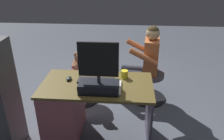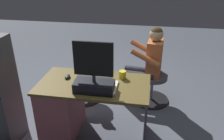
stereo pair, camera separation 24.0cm
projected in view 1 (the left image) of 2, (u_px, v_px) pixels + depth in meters
The scene contains 12 objects.
ground_plane at pixel (102, 116), 3.21m from camera, with size 10.00×10.00×0.00m, color #535964.
desk at pixel (71, 108), 2.71m from camera, with size 1.24×0.67×0.73m.
monitor at pixel (99, 79), 2.33m from camera, with size 0.41×0.20×0.54m.
keyboard at pixel (96, 80), 2.60m from camera, with size 0.42×0.14×0.02m, color black.
computer_mouse at pixel (69, 79), 2.62m from camera, with size 0.06×0.10×0.04m, color black.
cup at pixel (124, 74), 2.66m from camera, with size 0.08×0.08×0.09m, color yellow.
tv_remote at pixel (81, 86), 2.49m from camera, with size 0.04×0.15×0.02m, color black.
notebook_binder at pixel (111, 88), 2.44m from camera, with size 0.22×0.30×0.02m, color silver.
office_chair_teddy at pixel (81, 85), 3.47m from camera, with size 0.52×0.52×0.45m.
teddy_bear at pixel (80, 64), 3.34m from camera, with size 0.24×0.24×0.34m.
visitor_chair at pixel (149, 84), 3.50m from camera, with size 0.54×0.54×0.45m.
person at pixel (144, 59), 3.32m from camera, with size 0.59×0.51×1.16m.
Camera 1 is at (-0.34, 2.60, 1.97)m, focal length 36.80 mm.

